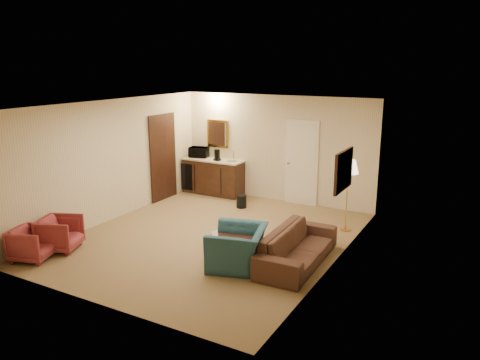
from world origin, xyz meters
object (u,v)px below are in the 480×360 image
Objects in this scene: rose_chair_near at (60,232)px; sofa at (298,241)px; floor_lamp at (347,195)px; coffee_maker at (217,155)px; waste_bin at (241,201)px; teal_armchair at (237,241)px; microwave at (199,151)px; wetbar_cabinet at (213,176)px; rose_chair_far at (32,242)px; coffee_table at (231,247)px.

sofa is at bearing -91.90° from rose_chair_near.
floor_lamp is 5.33× the size of coffee_maker.
sofa is at bearing -44.39° from waste_bin.
rose_chair_near is (-3.18, -0.97, -0.11)m from teal_armchair.
microwave is (-4.31, 1.08, 0.34)m from floor_lamp.
microwave is (-0.46, 0.04, 0.63)m from wetbar_cabinet.
teal_armchair is at bearing -66.28° from coffee_maker.
sofa is at bearing -50.90° from microwave.
sofa is at bearing -83.42° from rose_chair_far.
coffee_maker is (-2.57, 3.53, 0.61)m from teal_armchair.
rose_chair_far is at bearing -136.82° from floor_lamp.
coffee_table is at bearing -67.29° from coffee_maker.
sofa is 1.38× the size of floor_lamp.
rose_chair_near reaches higher than coffee_table.
rose_chair_far is at bearing -111.52° from waste_bin.
coffee_table is 2.56× the size of waste_bin.
waste_bin is at bearing -46.32° from rose_chair_near.
waste_bin is at bearing 43.84° from sofa.
wetbar_cabinet is 5.87× the size of coffee_maker.
teal_armchair is 3.68× the size of coffee_maker.
coffee_maker is at bearing 125.05° from coffee_table.
sofa is 1.03m from teal_armchair.
sofa reaches higher than waste_bin.
coffee_maker is (0.68, 5.04, 0.73)m from rose_chair_far.
rose_chair_near is 1.05× the size of rose_chair_far.
sofa is 5.14m from microwave.
floor_lamp is at bearing -15.13° from wetbar_cabinet.
microwave reaches higher than coffee_table.
teal_armchair is at bearing -62.41° from waste_bin.
rose_chair_near is 1.40× the size of microwave.
rose_chair_far is (-4.10, -2.09, -0.08)m from sofa.
coffee_table is at bearing -119.25° from floor_lamp.
sofa is 1.16m from coffee_table.
coffee_table is 4.64m from microwave.
rose_chair_near is at bearing -113.35° from waste_bin.
rose_chair_far is at bearing -110.01° from coffee_maker.
wetbar_cabinet is at bearing -26.00° from rose_chair_far.
rose_chair_near is at bearing -110.07° from coffee_maker.
wetbar_cabinet is 0.80× the size of sofa.
sofa is 4.32m from rose_chair_near.
wetbar_cabinet is at bearing 126.36° from coffee_table.
rose_chair_near is 4.68m from microwave.
waste_bin is (-1.28, 2.70, -0.07)m from coffee_table.
coffee_table is at bearing 107.87° from sofa.
floor_lamp is (1.33, 2.38, 0.52)m from coffee_table.
rose_chair_near is at bearing -158.42° from coffee_table.
microwave is 0.65m from coffee_maker.
rose_chair_far is 0.84× the size of coffee_table.
rose_chair_far is 4.74m from waste_bin.
sofa is 2.65× the size of coffee_table.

